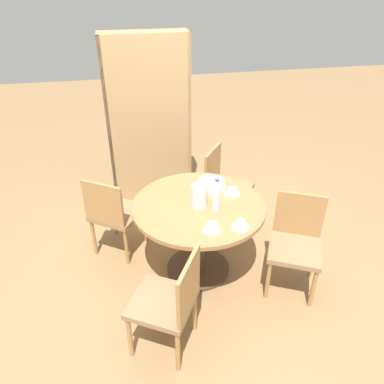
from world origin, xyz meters
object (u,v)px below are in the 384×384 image
(chair_a, at_px, (114,213))
(water_bottle, at_px, (216,197))
(chair_b, at_px, (170,301))
(cake_main, at_px, (211,184))
(chair_c, at_px, (296,241))
(cup_c, at_px, (232,192))
(chair_d, at_px, (224,185))
(coffee_pot, at_px, (199,195))
(bookshelf, at_px, (149,124))
(cup_a, at_px, (240,225))
(cup_b, at_px, (212,228))

(chair_a, height_order, water_bottle, water_bottle)
(chair_b, relative_size, cake_main, 3.19)
(water_bottle, bearing_deg, chair_c, -18.88)
(chair_b, height_order, cup_c, chair_b)
(chair_a, height_order, chair_b, same)
(chair_a, relative_size, chair_d, 1.00)
(coffee_pot, bearing_deg, cake_main, 57.16)
(bookshelf, xyz_separation_m, cup_c, (0.59, -1.28, -0.17))
(cake_main, bearing_deg, bookshelf, 110.96)
(cake_main, relative_size, cup_a, 1.96)
(cup_a, height_order, cup_b, same)
(water_bottle, xyz_separation_m, cup_c, (0.20, 0.19, -0.09))
(chair_a, xyz_separation_m, cup_c, (1.03, -0.31, 0.29))
(cake_main, bearing_deg, cup_b, -103.14)
(coffee_pot, bearing_deg, chair_b, -116.27)
(cup_b, bearing_deg, cup_c, 57.62)
(cup_a, bearing_deg, bookshelf, 106.05)
(coffee_pot, bearing_deg, chair_d, 58.90)
(chair_c, xyz_separation_m, bookshelf, (-1.03, 1.70, 0.46))
(chair_a, height_order, chair_c, same)
(bookshelf, relative_size, cake_main, 7.10)
(chair_c, height_order, water_bottle, water_bottle)
(chair_a, relative_size, cup_c, 6.27)
(chair_a, bearing_deg, cup_b, 167.56)
(chair_b, distance_m, cup_c, 1.12)
(chair_c, xyz_separation_m, cup_b, (-0.74, -0.05, 0.29))
(chair_b, xyz_separation_m, cup_b, (0.39, 0.37, 0.29))
(chair_b, distance_m, cup_b, 0.61)
(chair_c, bearing_deg, chair_d, 134.59)
(cup_b, distance_m, cup_c, 0.55)
(chair_a, bearing_deg, cup_a, 174.61)
(chair_a, height_order, chair_d, same)
(chair_b, relative_size, cup_a, 6.27)
(coffee_pot, bearing_deg, bookshelf, 100.62)
(chair_c, distance_m, coffee_pot, 0.90)
(chair_a, bearing_deg, cup_c, -162.73)
(chair_d, xyz_separation_m, cup_a, (-0.19, -1.08, 0.29))
(coffee_pot, xyz_separation_m, cup_a, (0.24, -0.36, -0.08))
(chair_b, relative_size, coffee_pot, 3.64)
(chair_d, relative_size, water_bottle, 3.01)
(chair_c, xyz_separation_m, cake_main, (-0.59, 0.56, 0.30))
(chair_d, relative_size, cup_b, 6.27)
(chair_a, xyz_separation_m, bookshelf, (0.45, 0.97, 0.46))
(coffee_pot, distance_m, water_bottle, 0.15)
(cup_a, relative_size, cup_b, 1.00)
(water_bottle, bearing_deg, coffee_pot, 147.82)
(coffee_pot, bearing_deg, chair_c, -21.27)
(water_bottle, relative_size, cake_main, 1.06)
(cake_main, xyz_separation_m, cup_a, (0.07, -0.63, -0.01))
(chair_d, bearing_deg, cake_main, -174.38)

